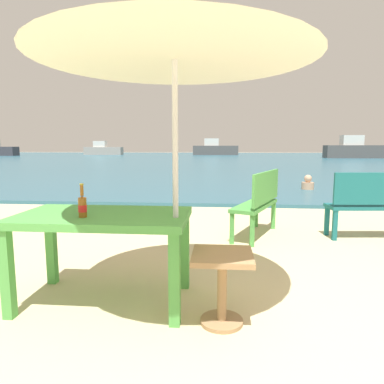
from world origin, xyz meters
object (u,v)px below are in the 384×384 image
(swimmer_person, at_px, (308,184))
(boat_fishing_trawler, at_px, (215,149))
(patio_umbrella, at_px, (174,34))
(boat_sailboat, at_px, (356,150))
(bench_green_left, at_px, (260,200))
(boat_cargo_ship, at_px, (103,150))
(beer_bottle_amber, at_px, (82,205))
(side_table_wood, at_px, (222,278))
(bench_teal_center, at_px, (373,201))
(picnic_table_green, at_px, (103,227))

(swimmer_person, distance_m, boat_fishing_trawler, 34.01)
(patio_umbrella, distance_m, swimmer_person, 7.97)
(patio_umbrella, height_order, boat_sailboat, patio_umbrella)
(swimmer_person, bearing_deg, bench_green_left, -111.00)
(swimmer_person, relative_size, boat_cargo_ship, 0.09)
(patio_umbrella, bearing_deg, bench_green_left, 68.80)
(beer_bottle_amber, distance_m, patio_umbrella, 1.46)
(side_table_wood, distance_m, swimmer_person, 7.79)
(bench_green_left, height_order, boat_sailboat, boat_sailboat)
(bench_green_left, bearing_deg, patio_umbrella, -111.20)
(bench_teal_center, xyz_separation_m, boat_cargo_ship, (-17.22, 37.81, 0.17))
(boat_sailboat, height_order, boat_fishing_trawler, boat_sailboat)
(side_table_wood, xyz_separation_m, boat_cargo_ship, (-15.11, 40.31, 0.35))
(patio_umbrella, relative_size, boat_fishing_trawler, 0.41)
(picnic_table_green, relative_size, patio_umbrella, 0.61)
(picnic_table_green, distance_m, bench_teal_center, 3.81)
(bench_green_left, distance_m, boat_fishing_trawler, 38.77)
(patio_umbrella, distance_m, bench_green_left, 2.95)
(picnic_table_green, height_order, beer_bottle_amber, beer_bottle_amber)
(patio_umbrella, xyz_separation_m, swimmer_person, (2.78, 7.22, -1.88))
(boat_cargo_ship, bearing_deg, picnic_table_green, -70.56)
(bench_teal_center, height_order, swimmer_person, bench_teal_center)
(side_table_wood, height_order, bench_teal_center, bench_teal_center)
(beer_bottle_amber, xyz_separation_m, boat_cargo_ship, (-14.02, 40.18, -0.15))
(beer_bottle_amber, xyz_separation_m, patio_umbrella, (0.73, 0.05, 1.26))
(patio_umbrella, relative_size, side_table_wood, 4.26)
(beer_bottle_amber, bearing_deg, boat_fishing_trawler, 89.70)
(patio_umbrella, bearing_deg, side_table_wood, -26.93)
(picnic_table_green, bearing_deg, beer_bottle_amber, -126.18)
(patio_umbrella, distance_m, boat_cargo_ship, 42.78)
(bench_teal_center, xyz_separation_m, swimmer_person, (0.31, 4.90, -0.30))
(boat_fishing_trawler, bearing_deg, bench_green_left, -87.90)
(patio_umbrella, xyz_separation_m, boat_cargo_ship, (-14.75, 40.13, -1.41))
(side_table_wood, distance_m, bench_green_left, 2.58)
(side_table_wood, bearing_deg, bench_green_left, 77.94)
(patio_umbrella, relative_size, boat_cargo_ship, 0.48)
(bench_teal_center, relative_size, swimmer_person, 2.99)
(bench_green_left, xyz_separation_m, boat_cargo_ship, (-15.65, 37.80, 0.17))
(picnic_table_green, xyz_separation_m, bench_green_left, (1.52, 2.24, -0.11))
(bench_teal_center, xyz_separation_m, boat_fishing_trawler, (-2.99, 38.75, 0.28))
(picnic_table_green, height_order, side_table_wood, picnic_table_green)
(patio_umbrella, height_order, swimmer_person, patio_umbrella)
(picnic_table_green, xyz_separation_m, patio_umbrella, (0.62, -0.09, 1.47))
(boat_fishing_trawler, bearing_deg, side_table_wood, -88.78)
(boat_fishing_trawler, bearing_deg, picnic_table_green, -90.15)
(side_table_wood, height_order, bench_green_left, bench_green_left)
(side_table_wood, relative_size, boat_fishing_trawler, 0.10)
(patio_umbrella, relative_size, bench_teal_center, 1.87)
(beer_bottle_amber, height_order, patio_umbrella, patio_umbrella)
(patio_umbrella, bearing_deg, boat_cargo_ship, 110.18)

